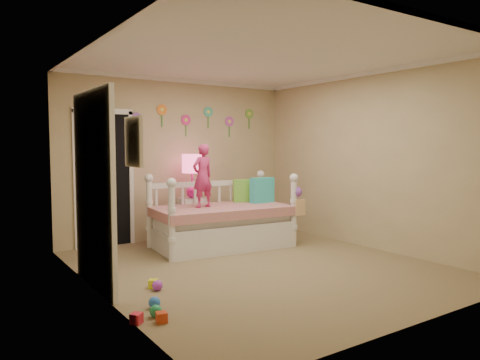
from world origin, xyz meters
TOP-DOWN VIEW (x-y plane):
  - floor at (0.00, 0.00)m, footprint 4.00×4.50m
  - ceiling at (0.00, 0.00)m, footprint 4.00×4.50m
  - back_wall at (0.00, 2.25)m, footprint 4.00×0.01m
  - left_wall at (-2.00, 0.00)m, footprint 0.01×4.50m
  - right_wall at (2.00, 0.00)m, footprint 0.01×4.50m
  - crown_molding at (0.00, 0.00)m, footprint 4.00×4.50m
  - daybed at (0.19, 1.21)m, footprint 2.13×1.28m
  - pillow_turquoise at (0.95, 1.23)m, footprint 0.40×0.16m
  - pillow_lime at (0.77, 1.45)m, footprint 0.40×0.29m
  - child at (-0.12, 1.26)m, footprint 0.37×0.27m
  - nightstand at (0.07, 1.93)m, footprint 0.42×0.32m
  - table_lamp at (0.07, 1.93)m, footprint 0.32×0.32m
  - closet_doorway at (-1.25, 2.23)m, footprint 0.90×0.04m
  - flower_decals at (-0.09, 2.24)m, footprint 3.40×0.02m
  - mirror_closet at (-1.96, 0.30)m, footprint 0.07×1.30m
  - wall_picture at (-1.97, -0.90)m, footprint 0.05×0.34m
  - hanging_bag at (1.16, 0.62)m, footprint 0.20×0.16m
  - toy_scatter at (-1.59, -0.37)m, footprint 0.92×1.37m

SIDE VIEW (x-z plane):
  - floor at x=0.00m, z-range -0.01..0.01m
  - toy_scatter at x=-1.59m, z-range 0.00..0.11m
  - nightstand at x=0.07m, z-range 0.00..0.68m
  - daybed at x=0.19m, z-range 0.00..1.11m
  - hanging_bag at x=1.16m, z-range 0.49..0.85m
  - pillow_lime at x=0.77m, z-range 0.62..0.98m
  - pillow_turquoise at x=0.95m, z-range 0.62..1.01m
  - closet_doorway at x=-1.25m, z-range 0.00..2.07m
  - mirror_closet at x=-1.96m, z-range 0.00..2.10m
  - child at x=-0.12m, z-range 0.62..1.54m
  - table_lamp at x=0.07m, z-range 0.79..1.50m
  - back_wall at x=0.00m, z-range 0.00..2.60m
  - left_wall at x=-2.00m, z-range 0.00..2.60m
  - right_wall at x=2.00m, z-range 0.00..2.60m
  - wall_picture at x=-1.97m, z-range 1.34..1.76m
  - flower_decals at x=-0.09m, z-range 1.69..2.19m
  - crown_molding at x=0.00m, z-range 2.54..2.60m
  - ceiling at x=0.00m, z-range 2.60..2.60m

